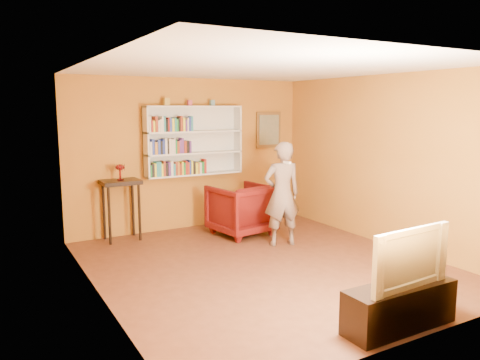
% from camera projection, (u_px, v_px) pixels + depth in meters
% --- Properties ---
extents(room_shell, '(5.30, 5.80, 2.88)m').
position_uv_depth(room_shell, '(265.00, 194.00, 6.38)').
color(room_shell, '#4F2A19').
rests_on(room_shell, ground).
extents(bookshelf, '(1.80, 0.29, 1.23)m').
position_uv_depth(bookshelf, '(193.00, 141.00, 8.36)').
color(bookshelf, silver).
rests_on(bookshelf, room_shell).
extents(books_row_lower, '(1.04, 0.19, 0.26)m').
position_uv_depth(books_row_lower, '(177.00, 168.00, 8.17)').
color(books_row_lower, '#1A7631').
rests_on(books_row_lower, bookshelf).
extents(books_row_middle, '(0.76, 0.19, 0.27)m').
position_uv_depth(books_row_middle, '(169.00, 147.00, 8.05)').
color(books_row_middle, beige).
rests_on(books_row_middle, bookshelf).
extents(books_row_upper, '(0.79, 0.19, 0.27)m').
position_uv_depth(books_row_upper, '(170.00, 125.00, 8.00)').
color(books_row_upper, beige).
rests_on(books_row_upper, bookshelf).
extents(ornament_left, '(0.09, 0.09, 0.13)m').
position_uv_depth(ornament_left, '(166.00, 102.00, 7.96)').
color(ornament_left, '#AA8B30').
rests_on(ornament_left, bookshelf).
extents(ornament_centre, '(0.07, 0.07, 0.10)m').
position_uv_depth(ornament_centre, '(190.00, 103.00, 8.17)').
color(ornament_centre, '#AF3A53').
rests_on(ornament_centre, bookshelf).
extents(ornament_right, '(0.08, 0.08, 0.10)m').
position_uv_depth(ornament_right, '(212.00, 103.00, 8.39)').
color(ornament_right, slate).
rests_on(ornament_right, bookshelf).
extents(framed_painting, '(0.55, 0.05, 0.70)m').
position_uv_depth(framed_painting, '(268.00, 130.00, 9.19)').
color(framed_painting, brown).
rests_on(framed_painting, room_shell).
extents(console_table, '(0.62, 0.47, 1.01)m').
position_uv_depth(console_table, '(121.00, 191.00, 7.67)').
color(console_table, black).
rests_on(console_table, ground).
extents(ruby_lustre, '(0.16, 0.16, 0.26)m').
position_uv_depth(ruby_lustre, '(120.00, 169.00, 7.62)').
color(ruby_lustre, maroon).
rests_on(ruby_lustre, console_table).
extents(armchair, '(1.06, 1.08, 0.88)m').
position_uv_depth(armchair, '(241.00, 209.00, 8.09)').
color(armchair, '#440407').
rests_on(armchair, ground).
extents(person, '(0.68, 0.53, 1.66)m').
position_uv_depth(person, '(282.00, 194.00, 7.39)').
color(person, '#6C594F').
rests_on(person, ground).
extents(game_remote, '(0.04, 0.15, 0.04)m').
position_uv_depth(game_remote, '(287.00, 162.00, 6.98)').
color(game_remote, white).
rests_on(game_remote, person).
extents(tv_cabinet, '(1.25, 0.37, 0.44)m').
position_uv_depth(tv_cabinet, '(400.00, 307.00, 4.65)').
color(tv_cabinet, black).
rests_on(tv_cabinet, ground).
extents(television, '(1.05, 0.20, 0.60)m').
position_uv_depth(television, '(402.00, 256.00, 4.57)').
color(television, black).
rests_on(television, tv_cabinet).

